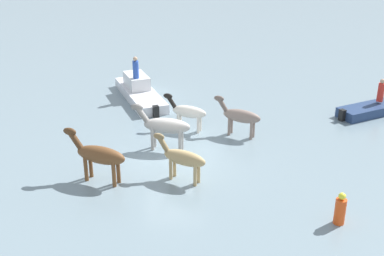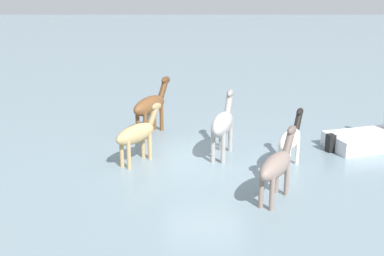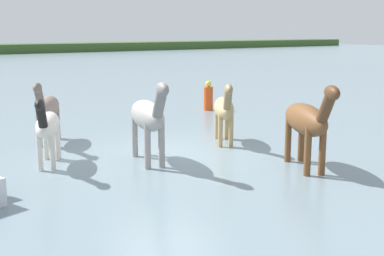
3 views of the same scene
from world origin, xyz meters
The scene contains 6 objects.
ground_plane centered at (0.00, 0.00, 0.00)m, with size 169.96×169.96×0.00m, color gray.
horse_pinto_flank centered at (-0.63, -0.35, 1.10)m, with size 1.10×2.58×2.00m.
horse_lead centered at (2.10, 0.27, 0.96)m, with size 1.50×2.06×1.74m.
horse_gray_outer centered at (-1.82, 3.06, 0.98)m, with size 1.47×2.13×1.77m.
horse_mid_herd centered at (1.94, -2.84, 1.10)m, with size 1.49×2.49×2.00m.
horse_chestnut_trailing centered at (-2.63, 0.74, 0.92)m, with size 1.27×2.07×1.68m.
Camera 2 is at (0.34, 14.39, 5.37)m, focal length 44.03 mm.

